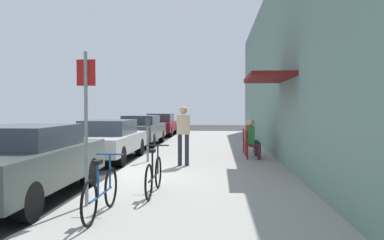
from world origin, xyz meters
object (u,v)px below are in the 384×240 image
at_px(cafe_chair_2, 247,139).
at_px(pedestrian_standing, 183,131).
at_px(parked_car_1, 108,139).
at_px(seated_patron_0, 253,138).
at_px(bicycle_1, 154,175).
at_px(cafe_chair_0, 251,144).
at_px(parked_car_2, 141,129).
at_px(seated_patron_1, 251,136).
at_px(parked_car_0, 25,161).
at_px(cafe_chair_1, 249,141).
at_px(bicycle_0, 101,193).
at_px(parking_meter, 148,137).
at_px(parked_car_3, 161,124).
at_px(street_sign, 86,116).

distance_m(cafe_chair_2, pedestrian_standing, 4.05).
distance_m(parked_car_1, seated_patron_0, 4.84).
bearing_deg(seated_patron_0, pedestrian_standing, -143.92).
distance_m(bicycle_1, cafe_chair_0, 5.58).
relative_size(parked_car_2, bicycle_1, 2.57).
bearing_deg(cafe_chair_2, seated_patron_1, -86.94).
distance_m(parked_car_0, bicycle_1, 2.51).
xyz_separation_m(parked_car_2, pedestrian_standing, (2.72, -7.09, 0.38)).
distance_m(cafe_chair_0, seated_patron_0, 0.20).
bearing_deg(bicycle_1, pedestrian_standing, 86.19).
bearing_deg(parked_car_2, parked_car_1, -90.00).
xyz_separation_m(parked_car_2, cafe_chair_1, (4.77, -4.75, -0.11)).
relative_size(parked_car_1, seated_patron_1, 3.41).
bearing_deg(seated_patron_0, cafe_chair_0, 173.24).
bearing_deg(seated_patron_1, parked_car_0, -128.65).
bearing_deg(bicycle_0, cafe_chair_1, 69.02).
xyz_separation_m(parked_car_0, parking_meter, (1.55, 4.44, 0.14)).
distance_m(bicycle_0, bicycle_1, 1.62).
xyz_separation_m(parked_car_3, cafe_chair_1, (4.77, -10.90, -0.10)).
relative_size(bicycle_0, cafe_chair_2, 1.97).
distance_m(parked_car_1, parked_car_2, 5.33).
height_order(seated_patron_0, cafe_chair_2, seated_patron_0).
bearing_deg(cafe_chair_2, bicycle_0, -108.42).
relative_size(parked_car_2, cafe_chair_2, 5.06).
bearing_deg(parked_car_2, cafe_chair_1, -44.87).
bearing_deg(parked_car_1, cafe_chair_0, -2.53).
distance_m(street_sign, cafe_chair_0, 6.93).
bearing_deg(parked_car_0, parked_car_1, 90.00).
distance_m(street_sign, cafe_chair_2, 8.65).
relative_size(cafe_chair_0, pedestrian_standing, 0.51).
bearing_deg(parked_car_1, pedestrian_standing, -32.82).
xyz_separation_m(parked_car_0, cafe_chair_0, (4.77, 5.25, -0.13)).
bearing_deg(parked_car_0, bicycle_0, -35.07).
bearing_deg(cafe_chair_2, parked_car_2, 142.73).
distance_m(parking_meter, pedestrian_standing, 1.40).
height_order(parking_meter, seated_patron_1, parking_meter).
bearing_deg(cafe_chair_2, cafe_chair_1, -90.02).
relative_size(cafe_chair_0, seated_patron_1, 0.67).
bearing_deg(pedestrian_standing, seated_patron_0, 36.08).
xyz_separation_m(street_sign, cafe_chair_1, (3.27, 6.82, -1.02)).
xyz_separation_m(cafe_chair_0, seated_patron_0, (0.06, -0.01, 0.19)).
relative_size(parked_car_2, street_sign, 1.69).
xyz_separation_m(parked_car_3, pedestrian_standing, (2.72, -13.24, 0.40)).
xyz_separation_m(parked_car_3, bicycle_1, (2.49, -16.78, -0.25)).
xyz_separation_m(seated_patron_0, cafe_chair_2, (-0.06, 1.92, -0.19)).
distance_m(parked_car_1, parked_car_3, 11.48).
bearing_deg(pedestrian_standing, bicycle_0, -98.84).
relative_size(parked_car_0, parked_car_1, 1.00).
xyz_separation_m(parking_meter, bicycle_1, (0.94, -4.27, -0.41)).
height_order(cafe_chair_0, cafe_chair_2, same).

